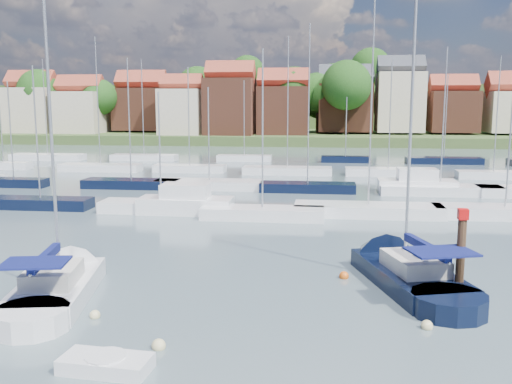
# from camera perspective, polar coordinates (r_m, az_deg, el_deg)

# --- Properties ---
(ground) EXTENTS (260.00, 260.00, 0.00)m
(ground) POSITION_cam_1_polar(r_m,az_deg,el_deg) (61.92, 2.18, 1.35)
(ground) COLOR #42535A
(ground) RESTS_ON ground
(sailboat_centre) EXTENTS (4.77, 11.03, 14.57)m
(sailboat_centre) POSITION_cam_1_polar(r_m,az_deg,el_deg) (27.27, -18.62, -8.50)
(sailboat_centre) COLOR white
(sailboat_centre) RESTS_ON ground
(sailboat_navy) EXTENTS (6.21, 11.88, 15.93)m
(sailboat_navy) POSITION_cam_1_polar(r_m,az_deg,el_deg) (28.55, 13.89, -7.50)
(sailboat_navy) COLOR black
(sailboat_navy) RESTS_ON ground
(tender) EXTENTS (2.93, 1.56, 0.61)m
(tender) POSITION_cam_1_polar(r_m,az_deg,el_deg) (19.24, -14.77, -16.29)
(tender) COLOR white
(tender) RESTS_ON ground
(timber_piling) EXTENTS (0.40, 0.40, 6.22)m
(timber_piling) POSITION_cam_1_polar(r_m,az_deg,el_deg) (25.78, 19.66, -8.17)
(timber_piling) COLOR #4C331E
(timber_piling) RESTS_ON ground
(buoy_c) EXTENTS (0.42, 0.42, 0.42)m
(buoy_c) POSITION_cam_1_polar(r_m,az_deg,el_deg) (23.67, -15.79, -12.00)
(buoy_c) COLOR beige
(buoy_c) RESTS_ON ground
(buoy_d) EXTENTS (0.49, 0.49, 0.49)m
(buoy_d) POSITION_cam_1_polar(r_m,az_deg,el_deg) (20.51, -9.71, -15.17)
(buoy_d) COLOR beige
(buoy_d) RESTS_ON ground
(buoy_e) EXTENTS (0.46, 0.46, 0.46)m
(buoy_e) POSITION_cam_1_polar(r_m,az_deg,el_deg) (27.86, 8.78, -8.51)
(buoy_e) COLOR #D85914
(buoy_e) RESTS_ON ground
(buoy_f) EXTENTS (0.45, 0.45, 0.45)m
(buoy_f) POSITION_cam_1_polar(r_m,az_deg,el_deg) (22.74, 16.70, -12.94)
(buoy_f) COLOR beige
(buoy_f) RESTS_ON ground
(marina_field) EXTENTS (79.62, 41.41, 15.93)m
(marina_field) POSITION_cam_1_polar(r_m,az_deg,el_deg) (56.94, 3.71, 1.09)
(marina_field) COLOR white
(marina_field) RESTS_ON ground
(far_shore_town) EXTENTS (212.46, 90.00, 22.27)m
(far_shore_town) POSITION_cam_1_polar(r_m,az_deg,el_deg) (153.89, 5.84, 7.70)
(far_shore_town) COLOR #405128
(far_shore_town) RESTS_ON ground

